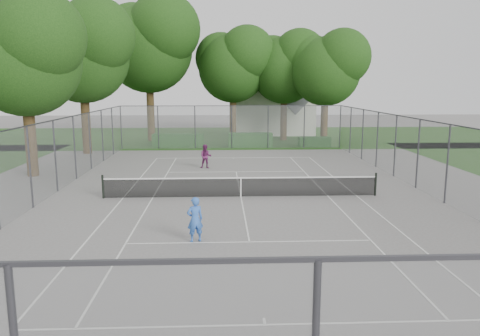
{
  "coord_description": "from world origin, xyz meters",
  "views": [
    {
      "loc": [
        -0.95,
        -21.33,
        5.19
      ],
      "look_at": [
        0.0,
        1.0,
        1.2
      ],
      "focal_mm": 35.0,
      "sensor_mm": 36.0,
      "label": 1
    }
  ],
  "objects_px": {
    "woman_player": "(206,156)",
    "girl_player": "(195,219)",
    "house": "(271,93)",
    "tennis_net": "(241,186)"
  },
  "relations": [
    {
      "from": "woman_player",
      "to": "girl_player",
      "type": "bearing_deg",
      "value": -86.47
    },
    {
      "from": "house",
      "to": "girl_player",
      "type": "distance_m",
      "value": 36.03
    },
    {
      "from": "tennis_net",
      "to": "house",
      "type": "height_order",
      "value": "house"
    },
    {
      "from": "house",
      "to": "girl_player",
      "type": "bearing_deg",
      "value": -100.21
    },
    {
      "from": "tennis_net",
      "to": "house",
      "type": "relative_size",
      "value": 1.21
    },
    {
      "from": "tennis_net",
      "to": "girl_player",
      "type": "bearing_deg",
      "value": -106.16
    },
    {
      "from": "tennis_net",
      "to": "house",
      "type": "xyz_separation_m",
      "value": [
        4.54,
        29.03,
        3.76
      ]
    },
    {
      "from": "house",
      "to": "girl_player",
      "type": "xyz_separation_m",
      "value": [
        -6.36,
        -35.29,
        -3.5
      ]
    },
    {
      "from": "tennis_net",
      "to": "house",
      "type": "distance_m",
      "value": 29.63
    },
    {
      "from": "woman_player",
      "to": "house",
      "type": "bearing_deg",
      "value": 76.56
    }
  ]
}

